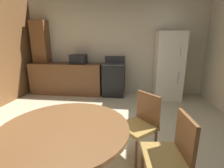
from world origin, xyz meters
TOP-DOWN VIEW (x-y plane):
  - ground_plane at (0.00, 0.00)m, footprint 14.00×14.00m
  - wall_back at (0.00, 2.98)m, footprint 5.40×0.12m
  - kitchen_counter at (-1.36, 2.58)m, footprint 2.08×0.60m
  - pantry_column at (-2.18, 2.76)m, footprint 0.44×0.36m
  - oven_range at (0.03, 2.59)m, footprint 0.60×0.60m
  - refrigerator at (1.50, 2.53)m, footprint 0.68×0.68m
  - microwave at (-0.99, 2.58)m, footprint 0.44×0.32m
  - dining_table at (-0.06, -0.66)m, footprint 1.19×1.19m
  - chair_northeast at (0.67, 0.01)m, footprint 0.57×0.57m
  - chair_east at (0.93, -0.55)m, footprint 0.44×0.44m

SIDE VIEW (x-z plane):
  - ground_plane at x=0.00m, z-range 0.00..0.00m
  - kitchen_counter at x=-1.36m, z-range 0.00..0.90m
  - oven_range at x=0.03m, z-range -0.08..1.02m
  - chair_northeast at x=0.67m, z-range 0.07..0.94m
  - chair_east at x=0.93m, z-range 0.07..0.94m
  - dining_table at x=-0.06m, z-range 0.22..0.98m
  - refrigerator at x=1.50m, z-range 0.00..1.76m
  - microwave at x=-0.99m, z-range 0.90..1.16m
  - pantry_column at x=-2.18m, z-range 0.00..2.10m
  - wall_back at x=0.00m, z-range 0.00..2.70m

